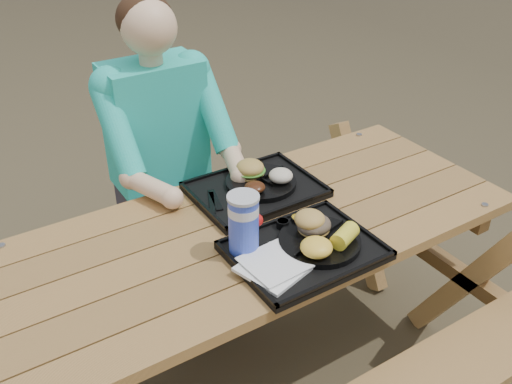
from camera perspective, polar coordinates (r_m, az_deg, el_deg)
ground at (r=2.43m, az=0.00°, el=-17.91°), size 60.00×60.00×0.00m
picnic_table at (r=2.16m, az=0.00°, el=-11.46°), size 1.80×1.49×0.75m
tray_near at (r=1.80m, az=4.84°, el=-5.93°), size 0.45×0.35×0.02m
tray_far at (r=2.09m, az=-0.05°, el=0.15°), size 0.45×0.35×0.02m
plate_near at (r=1.81m, az=6.36°, el=-4.92°), size 0.26×0.26×0.02m
plate_far at (r=2.10m, az=0.49°, el=0.96°), size 0.26×0.26×0.02m
napkin_stack at (r=1.70m, az=1.76°, el=-7.48°), size 0.22×0.22×0.02m
soda_cup at (r=1.73m, az=-1.25°, el=-3.31°), size 0.09×0.09×0.19m
condiment_bbq at (r=1.87m, az=2.70°, el=-3.20°), size 0.04×0.04×0.03m
condiment_mustard at (r=1.89m, az=4.21°, el=-2.86°), size 0.05×0.05×0.03m
sandwich at (r=1.81m, az=5.86°, el=-2.42°), size 0.10×0.10×0.11m
mac_cheese at (r=1.73m, az=6.06°, el=-5.51°), size 0.10×0.10×0.05m
corn_cob at (r=1.78m, az=8.87°, el=-4.35°), size 0.12×0.12×0.06m
cutlery_far at (r=2.02m, az=-4.10°, el=-0.80°), size 0.06×0.14×0.01m
burger at (r=2.10m, az=-0.61°, el=2.77°), size 0.11×0.11×0.10m
baked_beans at (r=2.02m, az=-0.12°, el=0.49°), size 0.07×0.07×0.03m
potato_salad at (r=2.08m, az=2.50°, el=1.65°), size 0.09×0.09×0.05m
diner at (r=2.46m, az=-9.33°, el=1.72°), size 0.48×0.84×1.28m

